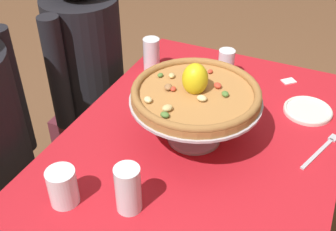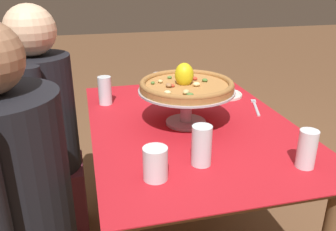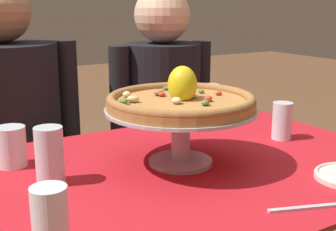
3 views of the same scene
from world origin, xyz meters
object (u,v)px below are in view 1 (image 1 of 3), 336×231
Objects in this scene: pizza_stand at (195,110)px; water_glass_back_right at (152,57)px; side_plate at (308,110)px; dinner_fork at (322,149)px; sugar_packet at (289,81)px; diner_right at (90,87)px; water_glass_side_left at (128,192)px; water_glass_side_right at (226,66)px; water_glass_back_left at (63,189)px; pizza at (195,93)px.

pizza_stand reaches higher than water_glass_back_right.
dinner_fork is at bearing -158.14° from side_plate.
side_plate is at bearing 21.86° from dinner_fork.
side_plate is 0.20m from sugar_packet.
diner_right is at bearing 63.45° from pizza_stand.
water_glass_side_left is 0.74m from water_glass_side_right.
water_glass_back_left is 0.65× the size of side_plate.
pizza_stand reaches higher than water_glass_back_left.
pizza_stand is 0.45m from water_glass_back_left.
water_glass_back_left is at bearing 151.08° from pizza.
water_glass_side_right reaches higher than dinner_fork.
water_glass_back_right is at bearing 87.02° from side_plate.
dinner_fork is 1.03m from diner_right.
pizza reaches higher than side_plate.
pizza is 3.30× the size of water_glass_side_right.
water_glass_back_left is at bearing 166.62° from water_glass_side_right.
pizza_stand is 2.42× the size of side_plate.
pizza is 0.47m from water_glass_back_right.
water_glass_back_left is at bearing -150.23° from diner_right.
dinner_fork is at bearing -154.00° from sugar_packet.
pizza_stand reaches higher than sugar_packet.
pizza is 2.34× the size of side_plate.
pizza_stand is 0.74m from diner_right.
water_glass_back_right is at bearing 43.45° from pizza.
pizza_stand is 0.46m from water_glass_back_right.
water_glass_side_right is 1.10× the size of water_glass_back_left.
diner_right is (0.31, 0.62, -0.26)m from pizza_stand.
water_glass_side_left is 0.84× the size of side_plate.
pizza is at bearing -7.88° from water_glass_side_left.
dinner_fork is at bearing -101.00° from diner_right.
water_glass_back_left is 0.96m from sugar_packet.
sugar_packet is at bearing 26.00° from dinner_fork.
water_glass_back_left is at bearing 129.98° from dinner_fork.
dinner_fork is (-0.19, -0.07, -0.01)m from side_plate.
pizza is at bearing -28.92° from water_glass_back_left.
side_plate is at bearing -149.89° from sugar_packet.
pizza_stand is 0.35m from water_glass_side_left.
water_glass_back_right reaches higher than dinner_fork.
water_glass_back_left is at bearing 153.86° from sugar_packet.
sugar_packet is at bearing -23.74° from pizza.
water_glass_side_left reaches higher than dinner_fork.
pizza reaches higher than water_glass_side_left.
side_plate reaches higher than dinner_fork.
side_plate is (0.30, -0.31, -0.10)m from pizza_stand.
pizza is at bearing -176.13° from water_glass_side_right.
pizza_stand is at bearing 106.50° from dinner_fork.
water_glass_back_left is (-0.72, -0.10, -0.01)m from water_glass_back_right.
water_glass_back_right is at bearing 7.75° from water_glass_back_left.
diner_right is at bearing 63.46° from pizza.
water_glass_side_right is 0.86× the size of water_glass_back_right.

